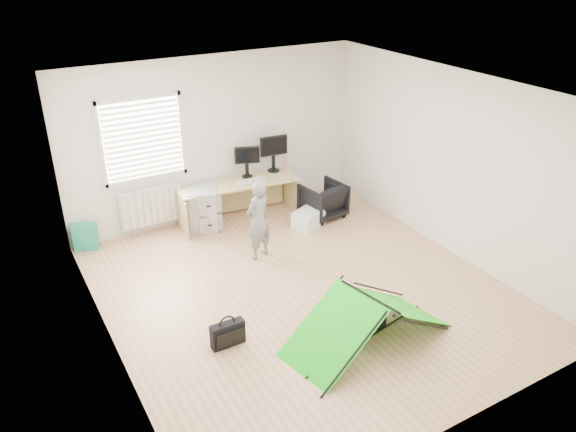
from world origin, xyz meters
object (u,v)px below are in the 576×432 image
office_chair (323,200)px  storage_crate (308,219)px  kite (368,319)px  monitor_left (247,166)px  desk (238,201)px  duffel_bag (361,320)px  person (258,220)px  laptop_bag (228,334)px  thermos (284,164)px  filing_cabinet (203,208)px  monitor_right (273,158)px

office_chair → storage_crate: office_chair is taller
kite → storage_crate: bearing=60.0°
office_chair → monitor_left: bearing=-41.8°
desk → duffel_bag: (-0.00, -3.45, -0.22)m
person → duffel_bag: 2.24m
monitor_left → laptop_bag: 3.58m
thermos → kite: thermos is taller
desk → monitor_left: monitor_left is taller
monitor_left → kite: (-0.31, -3.78, -0.57)m
duffel_bag → filing_cabinet: bearing=98.4°
storage_crate → laptop_bag: laptop_bag is taller
monitor_right → person: person is taller
person → duffel_bag: (0.28, -2.16, -0.49)m
person → storage_crate: 1.33m
desk → monitor_right: bearing=15.9°
storage_crate → duffel_bag: 2.77m
filing_cabinet → duffel_bag: size_ratio=1.25×
storage_crate → duffel_bag: storage_crate is taller
desk → monitor_right: monitor_right is taller
storage_crate → monitor_left: bearing=124.3°
desk → laptop_bag: (-1.53, -2.91, -0.19)m
office_chair → storage_crate: (-0.42, -0.20, -0.16)m
office_chair → laptop_bag: size_ratio=1.63×
thermos → laptop_bag: bearing=-129.6°
office_chair → laptop_bag: office_chair is taller
thermos → person: 1.77m
desk → thermos: size_ratio=7.85×
kite → storage_crate: kite is taller
storage_crate → person: bearing=-158.0°
kite → laptop_bag: 1.64m
office_chair → person: (-1.57, -0.67, 0.31)m
storage_crate → laptop_bag: (-2.41, -2.10, 0.01)m
desk → person: bearing=-96.5°
office_chair → laptop_bag: 3.64m
duffel_bag → office_chair: bearing=63.7°
laptop_bag → duffel_bag: 1.62m
storage_crate → laptop_bag: size_ratio=1.24×
monitor_right → laptop_bag: bearing=-122.0°
monitor_left → person: bearing=-89.1°
kite → storage_crate: (0.95, 2.84, -0.17)m
monitor_right → kite: bearing=-97.4°
desk → storage_crate: desk is taller
monitor_right → office_chair: size_ratio=0.74×
person → office_chair: bearing=-176.6°
desk → thermos: thermos is taller
storage_crate → duffel_bag: bearing=-108.5°
filing_cabinet → duffel_bag: (0.61, -3.47, -0.23)m
monitor_left → office_chair: 1.41m
person → thermos: bearing=-151.7°
duffel_bag → laptop_bag: bearing=159.1°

